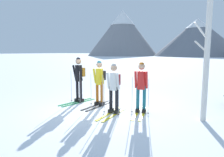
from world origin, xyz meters
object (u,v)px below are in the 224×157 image
Objects in this scene: skier_in_white at (114,86)px; skier_in_red at (141,84)px; skier_in_black at (79,77)px; birch_tree_tall at (207,50)px; skier_in_yellow at (100,80)px.

skier_in_red is (0.77, 0.51, 0.03)m from skier_in_white.
skier_in_white is 1.00× the size of skier_in_red.
skier_in_black is 2.76m from skier_in_red.
skier_in_red is 2.24m from birch_tree_tall.
birch_tree_tall reaches higher than skier_in_white.
skier_in_yellow is at bearing -1.03° from skier_in_black.
skier_in_black is at bearing -179.59° from birch_tree_tall.
skier_in_yellow and skier_in_red have the same top height.
skier_in_black is at bearing 177.53° from skier_in_red.
skier_in_red is at bearing -2.47° from skier_in_black.
birch_tree_tall is (4.68, 0.03, 1.05)m from skier_in_black.
birch_tree_tall is (3.67, 0.05, 1.13)m from skier_in_yellow.
birch_tree_tall is at bearing 0.81° from skier_in_yellow.
skier_in_yellow is at bearing 147.81° from skier_in_white.
skier_in_white is (1.99, -0.63, -0.11)m from skier_in_black.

